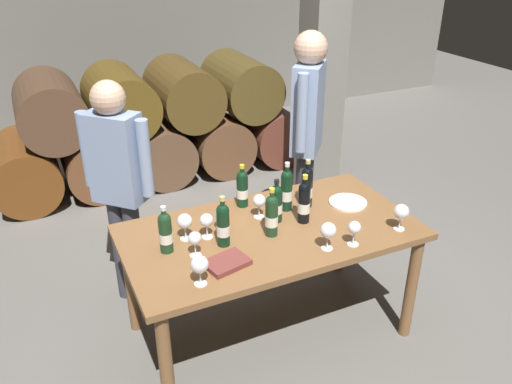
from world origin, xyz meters
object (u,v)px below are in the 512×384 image
at_px(wine_bottle_2, 276,203).
at_px(wine_bottle_6, 242,188).
at_px(wine_glass_1, 259,201).
at_px(tasting_notebook, 227,263).
at_px(wine_glass_3, 354,228).
at_px(wine_bottle_0, 307,187).
at_px(wine_bottle_3, 165,232).
at_px(sommelier_presenting, 307,126).
at_px(wine_glass_0, 401,212).
at_px(dining_table, 270,243).
at_px(wine_bottle_1, 223,224).
at_px(wine_bottle_5, 287,190).
at_px(wine_glass_4, 185,222).
at_px(wine_glass_5, 200,265).
at_px(serving_plate, 348,202).
at_px(wine_glass_2, 207,221).
at_px(wine_glass_7, 222,214).
at_px(wine_glass_6, 328,231).
at_px(taster_seated_left, 118,178).
at_px(wine_bottle_7, 304,202).
at_px(wine_glass_8, 195,239).

height_order(wine_bottle_2, wine_bottle_6, wine_bottle_6).
bearing_deg(wine_glass_1, tasting_notebook, -134.01).
bearing_deg(wine_bottle_2, wine_glass_3, -57.49).
relative_size(wine_bottle_0, wine_glass_3, 2.15).
bearing_deg(wine_bottle_3, wine_bottle_2, 3.41).
bearing_deg(sommelier_presenting, wine_glass_0, -89.39).
bearing_deg(wine_bottle_6, dining_table, -84.67).
relative_size(dining_table, tasting_notebook, 7.73).
bearing_deg(wine_bottle_2, wine_bottle_1, -163.84).
xyz_separation_m(wine_glass_1, wine_glass_3, (0.34, -0.49, -0.00)).
xyz_separation_m(wine_bottle_1, wine_bottle_2, (0.38, 0.11, -0.01)).
bearing_deg(wine_bottle_5, wine_glass_4, -174.21).
height_order(wine_glass_1, wine_glass_5, wine_glass_5).
height_order(wine_glass_3, serving_plate, wine_glass_3).
height_order(wine_glass_2, wine_glass_4, wine_glass_4).
xyz_separation_m(wine_bottle_6, tasting_notebook, (-0.33, -0.56, -0.11)).
bearing_deg(wine_glass_4, dining_table, -12.73).
height_order(wine_glass_7, tasting_notebook, wine_glass_7).
bearing_deg(wine_bottle_0, wine_bottle_3, -172.47).
relative_size(wine_bottle_6, wine_glass_3, 1.91).
bearing_deg(wine_bottle_2, wine_glass_7, 175.08).
xyz_separation_m(wine_bottle_2, wine_glass_4, (-0.55, 0.03, -0.01)).
xyz_separation_m(wine_bottle_0, wine_glass_2, (-0.69, -0.09, -0.03)).
height_order(wine_bottle_3, wine_glass_3, wine_bottle_3).
relative_size(wine_glass_6, sommelier_presenting, 0.09).
xyz_separation_m(wine_glass_1, wine_glass_6, (0.19, -0.47, 0.01)).
bearing_deg(wine_glass_6, wine_glass_3, -9.77).
distance_m(wine_glass_1, serving_plate, 0.60).
bearing_deg(wine_glass_1, serving_plate, -7.82).
bearing_deg(taster_seated_left, sommelier_presenting, 1.25).
bearing_deg(serving_plate, wine_glass_2, -179.95).
distance_m(wine_bottle_2, wine_bottle_5, 0.16).
distance_m(wine_bottle_0, wine_bottle_5, 0.13).
bearing_deg(wine_bottle_5, wine_bottle_0, -7.12).
xyz_separation_m(wine_bottle_1, wine_glass_3, (0.64, -0.31, -0.02)).
bearing_deg(wine_glass_2, serving_plate, 0.05).
xyz_separation_m(wine_glass_7, serving_plate, (0.84, -0.03, -0.10)).
height_order(wine_bottle_3, wine_bottle_7, wine_bottle_7).
bearing_deg(wine_glass_8, wine_glass_0, -11.69).
bearing_deg(wine_bottle_2, wine_glass_4, 176.75).
xyz_separation_m(wine_glass_2, tasting_notebook, (-0.00, -0.30, -0.09)).
height_order(wine_glass_6, wine_glass_8, wine_glass_6).
distance_m(wine_bottle_1, wine_glass_8, 0.18).
bearing_deg(wine_glass_4, wine_glass_6, -32.30).
bearing_deg(wine_glass_4, tasting_notebook, -71.12).
height_order(wine_bottle_0, wine_glass_7, wine_bottle_0).
bearing_deg(wine_glass_0, wine_bottle_2, 146.91).
distance_m(wine_bottle_0, wine_glass_6, 0.49).
relative_size(wine_bottle_1, wine_glass_5, 1.83).
height_order(wine_bottle_0, tasting_notebook, wine_bottle_0).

